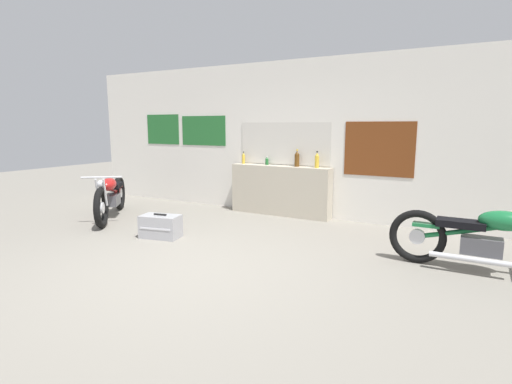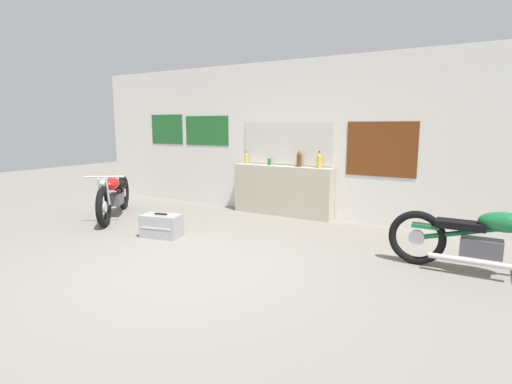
{
  "view_description": "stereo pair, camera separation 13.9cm",
  "coord_description": "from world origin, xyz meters",
  "px_view_note": "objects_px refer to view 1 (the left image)",
  "views": [
    {
      "loc": [
        2.81,
        -3.42,
        1.65
      ],
      "look_at": [
        0.03,
        1.5,
        0.7
      ],
      "focal_mm": 28.0,
      "sensor_mm": 36.0,
      "label": 1
    },
    {
      "loc": [
        2.93,
        -3.35,
        1.65
      ],
      "look_at": [
        0.03,
        1.5,
        0.7
      ],
      "focal_mm": 28.0,
      "sensor_mm": 36.0,
      "label": 2
    }
  ],
  "objects_px": {
    "motorcycle_green": "(489,239)",
    "hard_case_silver": "(161,226)",
    "bottle_right_center": "(317,160)",
    "bottle_center": "(297,159)",
    "bottle_left_center": "(267,161)",
    "bottle_leftmost": "(244,158)",
    "motorcycle_red": "(111,196)"
  },
  "relations": [
    {
      "from": "bottle_center",
      "to": "motorcycle_green",
      "type": "xyz_separation_m",
      "value": [
        3.03,
        -1.59,
        -0.65
      ]
    },
    {
      "from": "motorcycle_red",
      "to": "bottle_right_center",
      "type": "bearing_deg",
      "value": 27.77
    },
    {
      "from": "bottle_left_center",
      "to": "hard_case_silver",
      "type": "height_order",
      "value": "bottle_left_center"
    },
    {
      "from": "motorcycle_red",
      "to": "hard_case_silver",
      "type": "distance_m",
      "value": 1.76
    },
    {
      "from": "bottle_leftmost",
      "to": "hard_case_silver",
      "type": "distance_m",
      "value": 2.44
    },
    {
      "from": "motorcycle_red",
      "to": "motorcycle_green",
      "type": "bearing_deg",
      "value": 1.49
    },
    {
      "from": "bottle_right_center",
      "to": "bottle_center",
      "type": "bearing_deg",
      "value": 174.01
    },
    {
      "from": "bottle_leftmost",
      "to": "bottle_left_center",
      "type": "relative_size",
      "value": 1.43
    },
    {
      "from": "bottle_center",
      "to": "motorcycle_green",
      "type": "relative_size",
      "value": 0.14
    },
    {
      "from": "bottle_right_center",
      "to": "hard_case_silver",
      "type": "bearing_deg",
      "value": -125.12
    },
    {
      "from": "bottle_leftmost",
      "to": "motorcycle_green",
      "type": "xyz_separation_m",
      "value": [
        4.15,
        -1.6,
        -0.61
      ]
    },
    {
      "from": "bottle_leftmost",
      "to": "motorcycle_green",
      "type": "height_order",
      "value": "bottle_leftmost"
    },
    {
      "from": "motorcycle_green",
      "to": "hard_case_silver",
      "type": "height_order",
      "value": "motorcycle_green"
    },
    {
      "from": "motorcycle_green",
      "to": "hard_case_silver",
      "type": "bearing_deg",
      "value": -170.69
    },
    {
      "from": "bottle_left_center",
      "to": "bottle_leftmost",
      "type": "bearing_deg",
      "value": 180.0
    },
    {
      "from": "bottle_left_center",
      "to": "bottle_center",
      "type": "relative_size",
      "value": 0.53
    },
    {
      "from": "bottle_right_center",
      "to": "hard_case_silver",
      "type": "xyz_separation_m",
      "value": [
        -1.58,
        -2.24,
        -0.88
      ]
    },
    {
      "from": "bottle_left_center",
      "to": "motorcycle_green",
      "type": "distance_m",
      "value": 4.01
    },
    {
      "from": "bottle_left_center",
      "to": "bottle_center",
      "type": "height_order",
      "value": "bottle_center"
    },
    {
      "from": "bottle_center",
      "to": "motorcycle_red",
      "type": "relative_size",
      "value": 0.18
    },
    {
      "from": "bottle_left_center",
      "to": "motorcycle_green",
      "type": "relative_size",
      "value": 0.08
    },
    {
      "from": "hard_case_silver",
      "to": "bottle_leftmost",
      "type": "bearing_deg",
      "value": 88.56
    },
    {
      "from": "bottle_center",
      "to": "motorcycle_green",
      "type": "height_order",
      "value": "bottle_center"
    },
    {
      "from": "bottle_right_center",
      "to": "hard_case_silver",
      "type": "relative_size",
      "value": 0.47
    },
    {
      "from": "motorcycle_red",
      "to": "hard_case_silver",
      "type": "bearing_deg",
      "value": -17.92
    },
    {
      "from": "bottle_leftmost",
      "to": "motorcycle_red",
      "type": "relative_size",
      "value": 0.13
    },
    {
      "from": "motorcycle_green",
      "to": "bottle_center",
      "type": "bearing_deg",
      "value": 152.24
    },
    {
      "from": "bottle_leftmost",
      "to": "bottle_right_center",
      "type": "relative_size",
      "value": 0.79
    },
    {
      "from": "bottle_leftmost",
      "to": "hard_case_silver",
      "type": "bearing_deg",
      "value": -91.44
    },
    {
      "from": "motorcycle_red",
      "to": "hard_case_silver",
      "type": "height_order",
      "value": "motorcycle_red"
    },
    {
      "from": "bottle_left_center",
      "to": "hard_case_silver",
      "type": "bearing_deg",
      "value": -104.01
    },
    {
      "from": "bottle_center",
      "to": "motorcycle_red",
      "type": "xyz_separation_m",
      "value": [
        -2.84,
        -1.75,
        -0.65
      ]
    }
  ]
}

